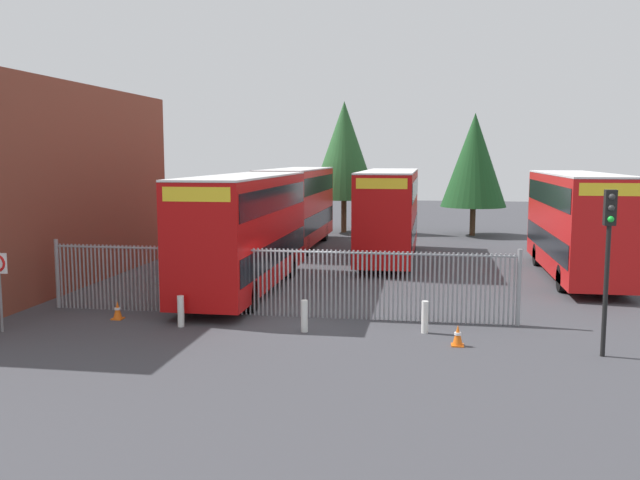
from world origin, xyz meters
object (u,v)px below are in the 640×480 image
double_decker_bus_near_gate (245,228)px  bollard_center_front (304,316)px  traffic_cone_by_gate (118,310)px  traffic_light_kerbside (608,242)px  double_decker_bus_behind_fence_right (389,211)px  double_decker_bus_far_back (297,204)px  double_decker_bus_behind_fence_left (577,221)px  traffic_cone_mid_forecourt (458,336)px  bollard_near_left (181,311)px  bollard_near_right (425,317)px

double_decker_bus_near_gate → bollard_center_front: (3.33, -5.66, -1.95)m
traffic_cone_by_gate → traffic_light_kerbside: size_ratio=0.14×
bollard_center_front → traffic_cone_by_gate: bearing=174.7°
double_decker_bus_behind_fence_right → traffic_light_kerbside: (6.49, -15.56, 0.56)m
double_decker_bus_behind_fence_right → double_decker_bus_far_back: (-5.42, 3.89, 0.00)m
traffic_light_kerbside → double_decker_bus_behind_fence_left: bearing=82.3°
double_decker_bus_near_gate → traffic_light_kerbside: size_ratio=2.51×
double_decker_bus_far_back → traffic_cone_by_gate: (-2.27, -17.71, -2.13)m
traffic_cone_mid_forecourt → double_decker_bus_behind_fence_left: bearing=65.4°
double_decker_bus_behind_fence_right → bollard_near_left: (-5.37, -14.39, -1.95)m
double_decker_bus_near_gate → bollard_center_front: bearing=-59.5°
double_decker_bus_near_gate → double_decker_bus_far_back: same height
double_decker_bus_behind_fence_right → bollard_near_right: (1.93, -13.95, -1.95)m
double_decker_bus_behind_fence_left → traffic_light_kerbside: (-1.61, -11.90, 0.56)m
bollard_near_left → double_decker_bus_behind_fence_right: bearing=69.5°
traffic_cone_by_gate → double_decker_bus_behind_fence_right: bearing=60.9°
double_decker_bus_behind_fence_right → bollard_near_left: 15.48m
double_decker_bus_behind_fence_left → bollard_center_front: bearing=-132.0°
double_decker_bus_far_back → bollard_near_right: (7.35, -17.84, -1.95)m
double_decker_bus_far_back → traffic_cone_by_gate: bearing=-97.3°
double_decker_bus_behind_fence_left → traffic_cone_by_gate: 18.90m
double_decker_bus_behind_fence_right → double_decker_bus_near_gate: bearing=-119.3°
double_decker_bus_near_gate → traffic_cone_mid_forecourt: bearing=-39.9°
double_decker_bus_behind_fence_right → traffic_cone_by_gate: bearing=-119.1°
double_decker_bus_behind_fence_left → bollard_near_left: double_decker_bus_behind_fence_left is taller
bollard_near_right → traffic_cone_by_gate: bollard_near_right is taller
traffic_cone_mid_forecourt → double_decker_bus_behind_fence_right: bearing=100.6°
bollard_near_left → traffic_cone_by_gate: bollard_near_left is taller
double_decker_bus_near_gate → bollard_near_right: (6.82, -5.22, -1.95)m
bollard_near_right → traffic_cone_mid_forecourt: bearing=-53.7°
double_decker_bus_behind_fence_right → traffic_cone_by_gate: double_decker_bus_behind_fence_right is taller
double_decker_bus_near_gate → traffic_cone_by_gate: size_ratio=18.32×
traffic_cone_by_gate → traffic_light_kerbside: (14.18, -1.74, 2.70)m
traffic_light_kerbside → double_decker_bus_near_gate: bearing=149.1°
double_decker_bus_behind_fence_left → traffic_cone_by_gate: size_ratio=18.32×
double_decker_bus_behind_fence_right → bollard_center_front: bearing=-96.2°
double_decker_bus_near_gate → double_decker_bus_far_back: (-0.52, 12.62, 0.00)m
bollard_near_left → bollard_near_right: size_ratio=1.00×
double_decker_bus_near_gate → double_decker_bus_behind_fence_left: (13.00, 5.07, 0.00)m
double_decker_bus_behind_fence_left → bollard_near_right: size_ratio=11.38×
traffic_cone_mid_forecourt → bollard_near_right: bearing=126.3°
double_decker_bus_behind_fence_left → double_decker_bus_behind_fence_right: 8.89m
bollard_center_front → traffic_light_kerbside: traffic_light_kerbside is taller
double_decker_bus_near_gate → traffic_cone_mid_forecourt: double_decker_bus_near_gate is taller
traffic_cone_by_gate → bollard_near_right: bearing=-0.8°
bollard_near_left → traffic_cone_by_gate: 2.39m
double_decker_bus_behind_fence_right → traffic_light_kerbside: bearing=-67.3°
traffic_light_kerbside → double_decker_bus_behind_fence_right: bearing=112.7°
double_decker_bus_far_back → double_decker_bus_behind_fence_right: bearing=-35.7°
double_decker_bus_near_gate → bollard_near_left: (-0.47, -5.66, -1.95)m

